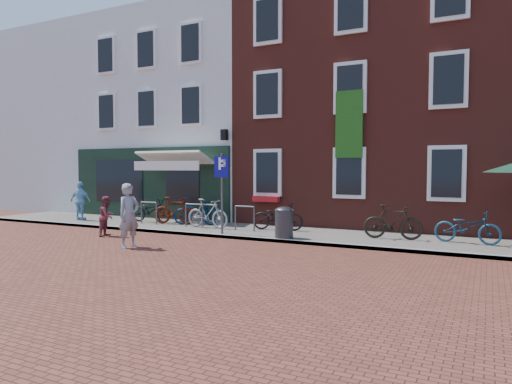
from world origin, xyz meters
The scene contains 18 objects.
ground centered at (0.00, 0.00, 0.00)m, with size 80.00×80.00×0.00m, color brown.
sidewalk centered at (1.00, 1.50, 0.05)m, with size 24.00×3.00×0.10m, color slate.
building_stucco centered at (-5.00, 7.00, 4.50)m, with size 8.00×8.00×9.00m, color silver.
building_brick_mid centered at (2.00, 7.00, 5.00)m, with size 6.00×8.00×10.00m, color maroon.
building_brick_right centered at (8.00, 7.00, 5.00)m, with size 6.00×8.00×10.00m, color maroon.
filler_left centered at (-12.50, 7.00, 4.50)m, with size 7.00×8.00×9.00m, color silver.
litter_bin centered at (2.30, 0.30, 0.61)m, with size 0.54×0.54×0.99m.
parking_sign centered at (0.20, 0.24, 1.79)m, with size 0.50×0.08×2.52m.
woman centered at (-1.06, -2.55, 0.87)m, with size 0.64×0.42×1.75m, color gray.
boy centered at (-3.17, -1.22, 0.64)m, with size 0.62×0.48×1.28m, color brown.
cafe_person centered at (-6.76, 1.00, 0.86)m, with size 0.89×0.37×1.53m, color #7CBADC.
bicycle_0 centered at (-3.80, 1.70, 0.55)m, with size 0.60×1.71×0.90m, color black.
bicycle_1 centered at (-2.63, 1.58, 0.60)m, with size 0.47×1.66×1.00m, color #511104.
bicycle_2 centered at (-1.84, 1.81, 0.55)m, with size 0.60×1.71×0.90m, color #04244E.
bicycle_3 centered at (-0.99, 1.27, 0.60)m, with size 0.47×1.66×1.00m, color gray.
bicycle_4 centered at (1.41, 1.82, 0.55)m, with size 0.60×1.71×0.90m, color black.
bicycle_5 centered at (5.19, 1.53, 0.60)m, with size 0.47×1.66×1.00m, color black.
bicycle_6 centered at (7.15, 1.68, 0.55)m, with size 0.60×1.71×0.90m, color navy.
Camera 1 is at (7.65, -12.15, 2.17)m, focal length 32.47 mm.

